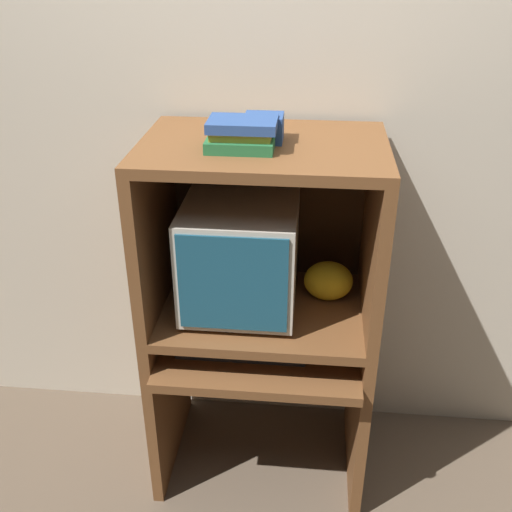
% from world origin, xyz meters
% --- Properties ---
extents(ground_plane, '(12.00, 12.00, 0.00)m').
position_xyz_m(ground_plane, '(0.00, 0.00, 0.00)').
color(ground_plane, brown).
extents(wall_back, '(6.00, 0.06, 2.60)m').
position_xyz_m(wall_back, '(0.00, 0.62, 1.30)').
color(wall_back, beige).
rests_on(wall_back, ground_plane).
extents(desk_base, '(0.80, 0.61, 0.63)m').
position_xyz_m(desk_base, '(0.00, 0.25, 0.40)').
color(desk_base, brown).
rests_on(desk_base, ground_plane).
extents(desk_monitor_shelf, '(0.80, 0.56, 0.13)m').
position_xyz_m(desk_monitor_shelf, '(0.00, 0.28, 0.73)').
color(desk_monitor_shelf, brown).
rests_on(desk_monitor_shelf, desk_base).
extents(hutch_upper, '(0.80, 0.56, 0.62)m').
position_xyz_m(hutch_upper, '(0.00, 0.31, 1.16)').
color(hutch_upper, brown).
rests_on(hutch_upper, desk_monitor_shelf).
extents(crt_monitor, '(0.39, 0.44, 0.40)m').
position_xyz_m(crt_monitor, '(-0.08, 0.28, 0.97)').
color(crt_monitor, beige).
rests_on(crt_monitor, desk_monitor_shelf).
extents(keyboard, '(0.46, 0.13, 0.03)m').
position_xyz_m(keyboard, '(-0.06, 0.16, 0.64)').
color(keyboard, '#2D2D30').
rests_on(keyboard, desk_base).
extents(mouse, '(0.06, 0.04, 0.03)m').
position_xyz_m(mouse, '(0.22, 0.15, 0.65)').
color(mouse, '#B7B7B7').
rests_on(mouse, desk_base).
extents(snack_bag, '(0.18, 0.14, 0.15)m').
position_xyz_m(snack_bag, '(0.24, 0.36, 0.83)').
color(snack_bag, gold).
rests_on(snack_bag, desk_monitor_shelf).
extents(book_stack, '(0.22, 0.16, 0.09)m').
position_xyz_m(book_stack, '(-0.06, 0.22, 1.42)').
color(book_stack, '#236638').
rests_on(book_stack, hutch_upper).
extents(storage_box, '(0.12, 0.10, 0.09)m').
position_xyz_m(storage_box, '(-0.00, 0.30, 1.42)').
color(storage_box, navy).
rests_on(storage_box, hutch_upper).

